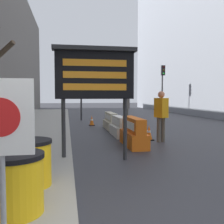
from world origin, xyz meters
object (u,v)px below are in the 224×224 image
(traffic_cone_mid, at_px, (92,121))
(pedestrian_passerby, at_px, (161,112))
(warning_sign, at_px, (1,128))
(barrel_drum_middle, at_px, (28,163))
(jersey_barrier_orange_far, at_px, (134,133))
(jersey_barrier_cream, at_px, (111,122))
(traffic_cone_far, at_px, (149,133))
(traffic_cone_near, at_px, (130,128))
(barrel_drum_foreground, at_px, (13,183))
(message_board, at_px, (95,75))
(jersey_barrier_white, at_px, (120,127))
(traffic_light_near_curb, at_px, (81,79))
(pedestrian_worker, at_px, (126,106))
(traffic_light_far_side, at_px, (163,79))

(traffic_cone_mid, xyz_separation_m, pedestrian_passerby, (1.95, -5.62, 0.80))
(warning_sign, distance_m, pedestrian_passerby, 7.26)
(barrel_drum_middle, relative_size, jersey_barrier_orange_far, 0.45)
(jersey_barrier_cream, height_order, traffic_cone_far, jersey_barrier_cream)
(traffic_cone_near, xyz_separation_m, traffic_cone_mid, (-1.20, 4.07, -0.07))
(barrel_drum_foreground, distance_m, message_board, 3.73)
(jersey_barrier_white, height_order, traffic_cone_far, jersey_barrier_white)
(jersey_barrier_cream, distance_m, traffic_light_near_curb, 5.66)
(traffic_light_near_curb, bearing_deg, warning_sign, -96.28)
(barrel_drum_foreground, relative_size, warning_sign, 0.48)
(traffic_cone_mid, bearing_deg, message_board, -94.83)
(warning_sign, height_order, pedestrian_worker, warning_sign)
(message_board, height_order, jersey_barrier_cream, message_board)
(jersey_barrier_white, bearing_deg, barrel_drum_middle, -115.03)
(traffic_cone_mid, relative_size, traffic_light_far_side, 0.13)
(traffic_cone_far, bearing_deg, warning_sign, -119.63)
(jersey_barrier_orange_far, xyz_separation_m, pedestrian_passerby, (1.16, 0.59, 0.66))
(message_board, bearing_deg, barrel_drum_middle, -124.33)
(barrel_drum_foreground, xyz_separation_m, jersey_barrier_orange_far, (2.85, 4.81, -0.10))
(warning_sign, relative_size, traffic_cone_near, 2.45)
(traffic_cone_mid, xyz_separation_m, pedestrian_worker, (2.54, 2.48, 0.72))
(barrel_drum_middle, distance_m, jersey_barrier_cream, 8.74)
(barrel_drum_middle, bearing_deg, pedestrian_worker, 69.82)
(barrel_drum_foreground, distance_m, traffic_light_near_curb, 14.58)
(barrel_drum_foreground, xyz_separation_m, message_board, (1.39, 3.05, 1.64))
(traffic_light_near_curb, bearing_deg, traffic_cone_near, -77.78)
(message_board, height_order, traffic_cone_near, message_board)
(warning_sign, relative_size, traffic_cone_far, 3.03)
(message_board, relative_size, traffic_light_far_side, 0.67)
(traffic_cone_far, bearing_deg, barrel_drum_foreground, -122.53)
(warning_sign, height_order, jersey_barrier_orange_far, warning_sign)
(traffic_light_far_side, bearing_deg, pedestrian_worker, -133.20)
(jersey_barrier_white, bearing_deg, pedestrian_passerby, -55.32)
(barrel_drum_middle, height_order, traffic_light_far_side, traffic_light_far_side)
(traffic_cone_near, bearing_deg, traffic_light_near_curb, 102.22)
(jersey_barrier_cream, xyz_separation_m, traffic_cone_far, (0.85, -3.52, -0.09))
(message_board, xyz_separation_m, traffic_light_far_side, (7.45, 14.97, 0.92))
(barrel_drum_foreground, bearing_deg, warning_sign, -87.45)
(jersey_barrier_white, xyz_separation_m, traffic_light_far_side, (5.99, 10.92, 2.72))
(barrel_drum_foreground, height_order, traffic_cone_near, barrel_drum_foreground)
(jersey_barrier_orange_far, relative_size, traffic_cone_near, 2.64)
(barrel_drum_foreground, bearing_deg, message_board, 65.40)
(jersey_barrier_cream, height_order, pedestrian_worker, pedestrian_worker)
(warning_sign, xyz_separation_m, pedestrian_worker, (4.58, 14.16, -0.32))
(traffic_cone_near, bearing_deg, traffic_light_far_side, 63.25)
(jersey_barrier_orange_far, bearing_deg, traffic_light_far_side, 65.59)
(jersey_barrier_orange_far, relative_size, traffic_light_far_side, 0.43)
(jersey_barrier_white, bearing_deg, traffic_cone_mid, 101.30)
(traffic_cone_far, xyz_separation_m, pedestrian_passerby, (0.31, -0.40, 0.80))
(barrel_drum_middle, height_order, pedestrian_passerby, pedestrian_passerby)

